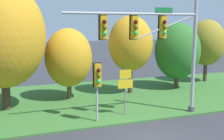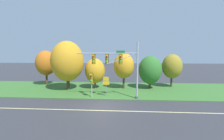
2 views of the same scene
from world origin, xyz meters
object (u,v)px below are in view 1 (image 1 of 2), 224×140
traffic_signal_mast (158,38)px  tree_mid_verge (131,44)px  tree_right_far (207,43)px  tree_behind_signpost (68,58)px  tree_left_of_mast (2,36)px  tree_tall_centre (177,51)px  pedestrian_signal_near_kerb (98,79)px  route_sign_post (125,85)px

traffic_signal_mast → tree_mid_verge: (0.78, 5.72, -0.72)m
tree_right_far → tree_behind_signpost: bearing=-171.9°
tree_right_far → tree_mid_verge: bearing=-168.1°
tree_left_of_mast → tree_mid_verge: (9.10, 1.38, -0.78)m
tree_behind_signpost → tree_mid_verge: tree_mid_verge is taller
tree_tall_centre → tree_behind_signpost: bearing=-177.1°
traffic_signal_mast → tree_tall_centre: (5.20, 6.07, -1.45)m
pedestrian_signal_near_kerb → tree_behind_signpost: tree_behind_signpost is taller
tree_mid_verge → pedestrian_signal_near_kerb: bearing=-127.8°
route_sign_post → tree_tall_centre: tree_tall_centre is taller
route_sign_post → tree_mid_verge: 5.90m
tree_behind_signpost → tree_tall_centre: tree_tall_centre is taller
tree_behind_signpost → tree_left_of_mast: bearing=-163.5°
tree_left_of_mast → tree_mid_verge: size_ratio=1.32×
tree_behind_signpost → pedestrian_signal_near_kerb: bearing=-84.9°
tree_left_of_mast → tree_mid_verge: tree_left_of_mast is taller
tree_mid_verge → tree_right_far: 8.66m
traffic_signal_mast → tree_tall_centre: traffic_signal_mast is taller
route_sign_post → tree_right_far: 12.97m
traffic_signal_mast → tree_right_far: size_ratio=1.40×
tree_mid_verge → route_sign_post: bearing=-116.3°
route_sign_post → tree_right_far: (10.93, 6.75, 1.81)m
route_sign_post → tree_behind_signpost: 5.52m
traffic_signal_mast → tree_left_of_mast: 9.39m
tree_mid_verge → tree_right_far: size_ratio=1.04×
tree_right_far → tree_tall_centre: bearing=-160.5°
traffic_signal_mast → tree_left_of_mast: bearing=152.5°
tree_behind_signpost → traffic_signal_mast: bearing=-54.0°
route_sign_post → tree_tall_centre: (6.88, 5.32, 1.31)m
tree_tall_centre → traffic_signal_mast: bearing=-130.6°
tree_mid_verge → tree_right_far: (8.47, 1.78, -0.22)m
tree_left_of_mast → tree_tall_centre: 13.72m
tree_behind_signpost → tree_right_far: tree_right_far is taller
traffic_signal_mast → tree_tall_centre: 8.12m
pedestrian_signal_near_kerb → route_sign_post: pedestrian_signal_near_kerb is taller
traffic_signal_mast → tree_tall_centre: bearing=49.4°
tree_right_far → route_sign_post: bearing=-148.3°
tree_mid_verge → tree_right_far: bearing=11.9°
pedestrian_signal_near_kerb → traffic_signal_mast: bearing=-1.6°
pedestrian_signal_near_kerb → tree_mid_verge: size_ratio=0.55×
pedestrian_signal_near_kerb → tree_behind_signpost: size_ratio=0.65×
traffic_signal_mast → pedestrian_signal_near_kerb: (-3.57, 0.10, -2.17)m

